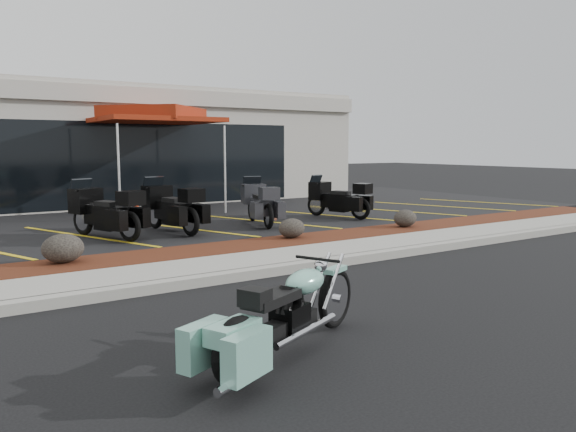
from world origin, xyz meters
TOP-DOWN VIEW (x-y plane):
  - ground at (0.00, 0.00)m, footprint 90.00×90.00m
  - curb at (0.00, 0.90)m, footprint 24.00×0.25m
  - sidewalk at (0.00, 1.60)m, footprint 24.00×1.20m
  - mulch_bed at (0.00, 2.80)m, footprint 24.00×1.20m
  - upper_lot at (0.00, 8.20)m, footprint 26.00×9.60m
  - dealership_building at (0.00, 14.47)m, footprint 18.00×8.16m
  - boulder_left at (-3.19, 2.96)m, footprint 0.68×0.56m
  - boulder_mid at (1.35, 2.99)m, footprint 0.58×0.48m
  - boulder_right at (4.48, 2.85)m, footprint 0.58×0.48m
  - hero_cruiser at (-1.23, -1.76)m, footprint 2.63×1.66m
  - touring_black_front at (-2.19, 5.82)m, footprint 1.52×2.26m
  - touring_black_mid at (-0.56, 5.89)m, footprint 1.12×2.20m
  - touring_grey at (1.99, 5.79)m, footprint 1.24×2.12m
  - touring_black_rear at (4.04, 5.82)m, footprint 1.31×2.08m
  - traffic_cone at (-0.27, 8.09)m, footprint 0.48×0.48m
  - popup_canopy at (0.71, 9.30)m, footprint 3.37×3.37m

SIDE VIEW (x-z plane):
  - ground at x=0.00m, z-range 0.00..0.00m
  - curb at x=0.00m, z-range 0.00..0.15m
  - sidewalk at x=0.00m, z-range 0.00..0.15m
  - upper_lot at x=0.00m, z-range 0.00..0.15m
  - mulch_bed at x=0.00m, z-range 0.00..0.16m
  - boulder_mid at x=1.35m, z-range 0.16..0.57m
  - boulder_right at x=4.48m, z-range 0.16..0.57m
  - traffic_cone at x=-0.27m, z-range 0.15..0.62m
  - boulder_left at x=-3.19m, z-range 0.16..0.64m
  - hero_cruiser at x=-1.23m, z-range 0.00..0.91m
  - touring_black_rear at x=4.04m, z-range 0.15..1.28m
  - touring_grey at x=1.99m, z-range 0.15..1.31m
  - touring_black_mid at x=-0.56m, z-range 0.15..1.37m
  - touring_black_front at x=-2.19m, z-range 0.15..1.38m
  - dealership_building at x=0.00m, z-range 0.01..4.01m
  - popup_canopy at x=0.71m, z-range 1.39..4.42m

